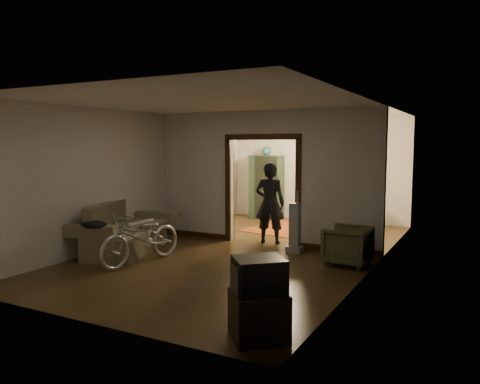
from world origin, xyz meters
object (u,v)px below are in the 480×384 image
Objects in this scene: bicycle at (142,237)px; armchair at (347,245)px; person at (270,203)px; desk at (355,214)px; locker at (266,187)px; sofa at (127,227)px.

bicycle is 2.39× the size of armchair.
person is 1.96× the size of desk.
person reaches higher than armchair.
locker reaches higher than person.
armchair is at bearing -53.01° from locker.
bicycle is 3.63m from armchair.
desk is (2.58, -0.20, -0.57)m from locker.
sofa is at bearing 29.11° from person.
sofa is 1.22× the size of person.
locker reaches higher than armchair.
bicycle is 1.01× the size of locker.
bicycle is at bearing -53.16° from sofa.
bicycle is 5.66m from locker.
sofa is 2.80× the size of armchair.
bicycle reaches higher than armchair.
sofa is at bearing -72.41° from armchair.
person is at bearing -109.92° from desk.
bicycle is 2.04× the size of desk.
armchair is (4.11, 1.02, -0.14)m from sofa.
locker is (-1.47, 3.03, 0.03)m from person.
locker is 2.03× the size of desk.
sofa reaches higher than bicycle.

